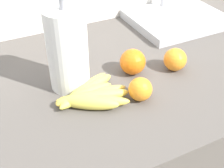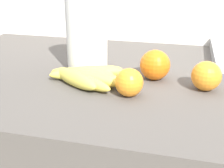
% 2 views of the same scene
% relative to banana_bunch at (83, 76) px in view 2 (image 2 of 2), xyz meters
% --- Properties ---
extents(wall_back, '(1.90, 0.06, 1.30)m').
position_rel_banana_bunch_xyz_m(wall_back, '(0.20, 0.50, -0.27)').
color(wall_back, silver).
rests_on(wall_back, ground).
extents(banana_bunch, '(0.21, 0.19, 0.04)m').
position_rel_banana_bunch_xyz_m(banana_bunch, '(0.00, 0.00, 0.00)').
color(banana_bunch, '#D8C74C').
rests_on(banana_bunch, counter).
extents(orange_center, '(0.07, 0.07, 0.07)m').
position_rel_banana_bunch_xyz_m(orange_center, '(0.31, 0.03, 0.02)').
color(orange_center, orange).
rests_on(orange_center, counter).
extents(orange_far_right, '(0.08, 0.08, 0.08)m').
position_rel_banana_bunch_xyz_m(orange_far_right, '(0.18, 0.07, 0.02)').
color(orange_far_right, orange).
rests_on(orange_far_right, counter).
extents(orange_front, '(0.07, 0.07, 0.07)m').
position_rel_banana_bunch_xyz_m(orange_front, '(0.13, -0.05, 0.02)').
color(orange_front, orange).
rests_on(orange_front, counter).
extents(paper_towel_roll, '(0.12, 0.12, 0.27)m').
position_rel_banana_bunch_xyz_m(paper_towel_roll, '(-0.02, 0.10, 0.10)').
color(paper_towel_roll, white).
rests_on(paper_towel_roll, counter).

